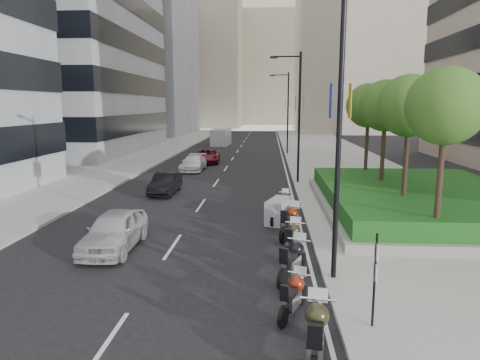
# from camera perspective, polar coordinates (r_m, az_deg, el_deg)

# --- Properties ---
(ground) EXTENTS (160.00, 160.00, 0.00)m
(ground) POSITION_cam_1_polar(r_m,az_deg,el_deg) (13.27, -6.34, -14.49)
(ground) COLOR black
(ground) RESTS_ON ground
(sidewalk_right) EXTENTS (10.00, 100.00, 0.15)m
(sidewalk_right) POSITION_cam_1_polar(r_m,az_deg,el_deg) (42.77, 12.94, 2.45)
(sidewalk_right) COLOR #9E9B93
(sidewalk_right) RESTS_ON ground
(sidewalk_left) EXTENTS (8.00, 100.00, 0.15)m
(sidewalk_left) POSITION_cam_1_polar(r_m,az_deg,el_deg) (44.56, -14.82, 2.67)
(sidewalk_left) COLOR #9E9B93
(sidewalk_left) RESTS_ON ground
(lane_edge) EXTENTS (0.12, 100.00, 0.01)m
(lane_edge) POSITION_cam_1_polar(r_m,az_deg,el_deg) (42.27, 5.82, 2.47)
(lane_edge) COLOR silver
(lane_edge) RESTS_ON ground
(lane_centre) EXTENTS (0.12, 100.00, 0.01)m
(lane_centre) POSITION_cam_1_polar(r_m,az_deg,el_deg) (42.40, -1.23, 2.55)
(lane_centre) COLOR silver
(lane_centre) RESTS_ON ground
(building_grey_far) EXTENTS (22.00, 26.00, 30.00)m
(building_grey_far) POSITION_cam_1_polar(r_m,az_deg,el_deg) (86.50, -14.40, 15.99)
(building_grey_far) COLOR gray
(building_grey_far) RESTS_ON ground
(building_cream_right) EXTENTS (28.00, 24.00, 36.00)m
(building_cream_right) POSITION_cam_1_polar(r_m,az_deg,el_deg) (94.82, 16.60, 17.16)
(building_cream_right) COLOR #B7AD93
(building_cream_right) RESTS_ON ground
(building_cream_left) EXTENTS (26.00, 24.00, 34.00)m
(building_cream_left) POSITION_cam_1_polar(r_m,az_deg,el_deg) (114.28, -6.62, 15.69)
(building_cream_left) COLOR #B7AD93
(building_cream_left) RESTS_ON ground
(building_cream_centre) EXTENTS (30.00, 24.00, 38.00)m
(building_cream_centre) POSITION_cam_1_polar(r_m,az_deg,el_deg) (132.57, 3.87, 15.80)
(building_cream_centre) COLOR #B7AD93
(building_cream_centre) RESTS_ON ground
(planter) EXTENTS (10.00, 14.00, 0.40)m
(planter) POSITION_cam_1_polar(r_m,az_deg,el_deg) (23.79, 22.87, -3.29)
(planter) COLOR gray
(planter) RESTS_ON sidewalk_right
(hedge) EXTENTS (9.40, 13.40, 0.80)m
(hedge) POSITION_cam_1_polar(r_m,az_deg,el_deg) (23.66, 22.97, -1.87)
(hedge) COLOR #1A4012
(hedge) RESTS_ON planter
(tree_0) EXTENTS (2.80, 2.80, 6.30)m
(tree_0) POSITION_cam_1_polar(r_m,az_deg,el_deg) (17.08, 25.74, 8.80)
(tree_0) COLOR #332319
(tree_0) RESTS_ON planter
(tree_1) EXTENTS (2.80, 2.80, 6.30)m
(tree_1) POSITION_cam_1_polar(r_m,az_deg,el_deg) (20.85, 21.66, 9.12)
(tree_1) COLOR #332319
(tree_1) RESTS_ON planter
(tree_2) EXTENTS (2.80, 2.80, 6.30)m
(tree_2) POSITION_cam_1_polar(r_m,az_deg,el_deg) (24.70, 18.83, 9.31)
(tree_2) COLOR #332319
(tree_2) RESTS_ON planter
(tree_3) EXTENTS (2.80, 2.80, 6.30)m
(tree_3) POSITION_cam_1_polar(r_m,az_deg,el_deg) (28.58, 16.77, 9.44)
(tree_3) COLOR #332319
(tree_3) RESTS_ON planter
(lamp_post_0) EXTENTS (2.34, 0.45, 9.00)m
(lamp_post_0) POSITION_cam_1_polar(r_m,az_deg,el_deg) (13.03, 12.45, 7.91)
(lamp_post_0) COLOR black
(lamp_post_0) RESTS_ON ground
(lamp_post_1) EXTENTS (2.34, 0.45, 9.00)m
(lamp_post_1) POSITION_cam_1_polar(r_m,az_deg,el_deg) (29.95, 7.62, 9.09)
(lamp_post_1) COLOR black
(lamp_post_1) RESTS_ON ground
(lamp_post_2) EXTENTS (2.34, 0.45, 9.00)m
(lamp_post_2) POSITION_cam_1_polar(r_m,az_deg,el_deg) (47.92, 6.23, 9.41)
(lamp_post_2) COLOR black
(lamp_post_2) RESTS_ON ground
(parking_sign) EXTENTS (0.06, 0.32, 2.50)m
(parking_sign) POSITION_cam_1_polar(r_m,az_deg,el_deg) (10.98, 17.55, -12.03)
(parking_sign) COLOR black
(parking_sign) RESTS_ON ground
(motorcycle_0) EXTENTS (0.82, 2.45, 1.22)m
(motorcycle_0) POSITION_cam_1_polar(r_m,az_deg,el_deg) (9.83, 10.10, -19.60)
(motorcycle_0) COLOR black
(motorcycle_0) RESTS_ON ground
(motorcycle_1) EXTENTS (0.94, 1.88, 0.99)m
(motorcycle_1) POSITION_cam_1_polar(r_m,az_deg,el_deg) (11.76, 7.16, -15.02)
(motorcycle_1) COLOR black
(motorcycle_1) RESTS_ON ground
(motorcycle_2) EXTENTS (1.13, 2.21, 1.17)m
(motorcycle_2) POSITION_cam_1_polar(r_m,az_deg,el_deg) (13.89, 7.10, -10.56)
(motorcycle_2) COLOR black
(motorcycle_2) RESTS_ON ground
(motorcycle_3) EXTENTS (0.84, 2.22, 1.12)m
(motorcycle_3) POSITION_cam_1_polar(r_m,az_deg,el_deg) (16.00, 7.01, -7.87)
(motorcycle_3) COLOR black
(motorcycle_3) RESTS_ON ground
(motorcycle_4) EXTENTS (1.07, 2.34, 1.21)m
(motorcycle_4) POSITION_cam_1_polar(r_m,az_deg,el_deg) (18.15, 6.70, -5.55)
(motorcycle_4) COLOR black
(motorcycle_4) RESTS_ON ground
(motorcycle_5) EXTENTS (1.33, 2.04, 1.15)m
(motorcycle_5) POSITION_cam_1_polar(r_m,az_deg,el_deg) (20.19, 5.14, -4.14)
(motorcycle_5) COLOR black
(motorcycle_5) RESTS_ON ground
(motorcycle_6) EXTENTS (0.67, 1.99, 0.99)m
(motorcycle_6) POSITION_cam_1_polar(r_m,az_deg,el_deg) (22.16, 5.90, -2.99)
(motorcycle_6) COLOR black
(motorcycle_6) RESTS_ON ground
(car_a) EXTENTS (1.80, 4.37, 1.48)m
(car_a) POSITION_cam_1_polar(r_m,az_deg,el_deg) (17.17, -16.41, -6.47)
(car_a) COLOR #B9B9BB
(car_a) RESTS_ON ground
(car_b) EXTENTS (1.39, 3.91, 1.28)m
(car_b) POSITION_cam_1_polar(r_m,az_deg,el_deg) (27.10, -9.92, -0.47)
(car_b) COLOR black
(car_b) RESTS_ON ground
(car_c) EXTENTS (1.90, 4.45, 1.28)m
(car_c) POSITION_cam_1_polar(r_m,az_deg,el_deg) (36.40, -6.23, 2.27)
(car_c) COLOR white
(car_c) RESTS_ON ground
(car_d) EXTENTS (2.54, 4.88, 1.31)m
(car_d) POSITION_cam_1_polar(r_m,az_deg,el_deg) (41.18, -4.33, 3.21)
(car_d) COLOR maroon
(car_d) RESTS_ON ground
(delivery_van) EXTENTS (2.41, 5.49, 2.25)m
(delivery_van) POSITION_cam_1_polar(r_m,az_deg,el_deg) (58.80, -2.57, 5.64)
(delivery_van) COLOR #B9BABC
(delivery_van) RESTS_ON ground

